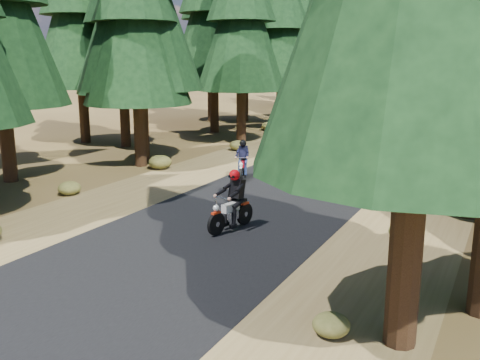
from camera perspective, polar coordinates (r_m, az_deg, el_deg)
ground at (r=14.64m, az=-2.72°, el=-5.38°), size 120.00×120.00×0.00m
road at (r=18.95m, az=4.88°, el=-1.11°), size 6.00×100.00×0.01m
shoulder_l at (r=21.09m, az=-6.73°, el=0.29°), size 3.20×100.00×0.01m
shoulder_r at (r=17.77m, az=18.71°, el=-2.73°), size 3.20×100.00×0.01m
understory_shrubs at (r=20.66m, az=8.49°, el=0.74°), size 15.68×32.14×0.67m
rider_lead at (r=14.48m, az=-0.98°, el=-3.26°), size 0.91×1.92×1.65m
rider_follow at (r=20.58m, az=0.27°, el=1.49°), size 1.07×1.75×1.49m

